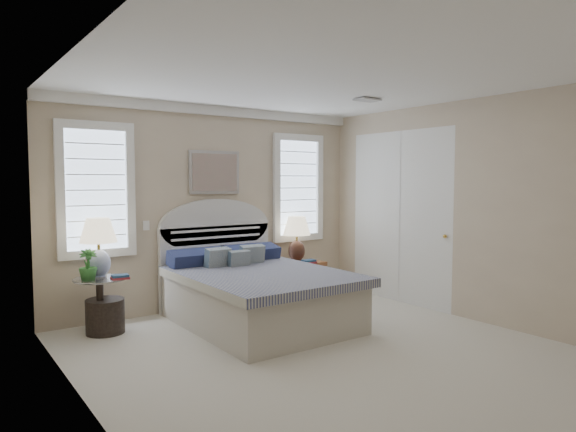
{
  "coord_description": "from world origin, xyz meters",
  "views": [
    {
      "loc": [
        -3.2,
        -3.74,
        1.72
      ],
      "look_at": [
        0.17,
        1.0,
        1.31
      ],
      "focal_mm": 32.0,
      "sensor_mm": 36.0,
      "label": 1
    }
  ],
  "objects_px": {
    "side_table_left": "(100,300)",
    "nightstand_right": "(305,271)",
    "bed": "(255,291)",
    "floor_pot": "(105,316)",
    "lamp_left": "(98,241)",
    "lamp_right": "(297,233)"
  },
  "relations": [
    {
      "from": "nightstand_right",
      "to": "lamp_left",
      "type": "height_order",
      "value": "lamp_left"
    },
    {
      "from": "nightstand_right",
      "to": "lamp_right",
      "type": "height_order",
      "value": "lamp_right"
    },
    {
      "from": "bed",
      "to": "lamp_right",
      "type": "xyz_separation_m",
      "value": [
        1.24,
        0.83,
        0.55
      ]
    },
    {
      "from": "nightstand_right",
      "to": "lamp_right",
      "type": "distance_m",
      "value": 0.57
    },
    {
      "from": "nightstand_right",
      "to": "floor_pot",
      "type": "relative_size",
      "value": 1.25
    },
    {
      "from": "side_table_left",
      "to": "lamp_right",
      "type": "height_order",
      "value": "lamp_right"
    },
    {
      "from": "nightstand_right",
      "to": "lamp_left",
      "type": "distance_m",
      "value": 2.99
    },
    {
      "from": "bed",
      "to": "nightstand_right",
      "type": "xyz_separation_m",
      "value": [
        1.3,
        0.69,
        0.0
      ]
    },
    {
      "from": "lamp_left",
      "to": "lamp_right",
      "type": "height_order",
      "value": "lamp_left"
    },
    {
      "from": "bed",
      "to": "lamp_right",
      "type": "height_order",
      "value": "bed"
    },
    {
      "from": "nightstand_right",
      "to": "floor_pot",
      "type": "distance_m",
      "value": 2.9
    },
    {
      "from": "side_table_left",
      "to": "floor_pot",
      "type": "height_order",
      "value": "side_table_left"
    },
    {
      "from": "floor_pot",
      "to": "lamp_left",
      "type": "xyz_separation_m",
      "value": [
        -0.02,
        0.11,
        0.85
      ]
    },
    {
      "from": "side_table_left",
      "to": "lamp_right",
      "type": "relative_size",
      "value": 0.95
    },
    {
      "from": "bed",
      "to": "side_table_left",
      "type": "height_order",
      "value": "bed"
    },
    {
      "from": "nightstand_right",
      "to": "bed",
      "type": "bearing_deg",
      "value": -151.97
    },
    {
      "from": "side_table_left",
      "to": "nightstand_right",
      "type": "height_order",
      "value": "side_table_left"
    },
    {
      "from": "bed",
      "to": "floor_pot",
      "type": "relative_size",
      "value": 5.38
    },
    {
      "from": "bed",
      "to": "floor_pot",
      "type": "xyz_separation_m",
      "value": [
        -1.6,
        0.6,
        -0.19
      ]
    },
    {
      "from": "bed",
      "to": "floor_pot",
      "type": "height_order",
      "value": "bed"
    },
    {
      "from": "side_table_left",
      "to": "lamp_left",
      "type": "distance_m",
      "value": 0.66
    },
    {
      "from": "bed",
      "to": "nightstand_right",
      "type": "bearing_deg",
      "value": 28.03
    }
  ]
}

